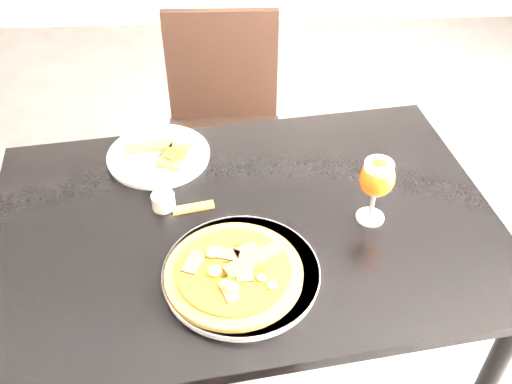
{
  "coord_description": "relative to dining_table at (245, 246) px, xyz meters",
  "views": [
    {
      "loc": [
        0.13,
        -0.68,
        1.7
      ],
      "look_at": [
        0.18,
        0.3,
        0.83
      ],
      "focal_mm": 40.0,
      "sensor_mm": 36.0,
      "label": 1
    }
  ],
  "objects": [
    {
      "name": "plate_main",
      "position": [
        -0.01,
        -0.17,
        0.1
      ],
      "size": [
        0.43,
        0.43,
        0.02
      ],
      "primitive_type": "cylinder",
      "rotation": [
        0.0,
        0.0,
        0.34
      ],
      "color": "white",
      "rests_on": "dining_table"
    },
    {
      "name": "dining_table",
      "position": [
        0.0,
        0.0,
        0.0
      ],
      "size": [
        1.3,
        0.95,
        0.75
      ],
      "rotation": [
        0.0,
        0.0,
        0.13
      ],
      "color": "black",
      "rests_on": "ground"
    },
    {
      "name": "loose_crust",
      "position": [
        -0.12,
        0.04,
        0.09
      ],
      "size": [
        0.1,
        0.04,
        0.01
      ],
      "primitive_type": "cube",
      "rotation": [
        0.0,
        0.0,
        0.21
      ],
      "color": "#9B6525",
      "rests_on": "dining_table"
    },
    {
      "name": "sauce_cup",
      "position": [
        -0.2,
        0.06,
        0.11
      ],
      "size": [
        0.06,
        0.06,
        0.04
      ],
      "color": "silver",
      "rests_on": "dining_table"
    },
    {
      "name": "crust_scraps",
      "position": [
        -0.2,
        0.25,
        0.11
      ],
      "size": [
        0.18,
        0.12,
        0.01
      ],
      "rotation": [
        0.0,
        0.0,
        0.54
      ],
      "color": "#9B6525",
      "rests_on": "plate_second"
    },
    {
      "name": "plate_second",
      "position": [
        -0.22,
        0.25,
        0.1
      ],
      "size": [
        0.33,
        0.33,
        0.01
      ],
      "primitive_type": "cylinder",
      "rotation": [
        0.0,
        0.0,
        0.23
      ],
      "color": "white",
      "rests_on": "dining_table"
    },
    {
      "name": "pizza",
      "position": [
        -0.03,
        -0.18,
        0.12
      ],
      "size": [
        0.29,
        0.29,
        0.03
      ],
      "rotation": [
        0.0,
        0.0,
        0.24
      ],
      "color": "#9B6525",
      "rests_on": "plate_main"
    },
    {
      "name": "beer_glass",
      "position": [
        0.3,
        -0.01,
        0.21
      ],
      "size": [
        0.08,
        0.08,
        0.17
      ],
      "color": "#B4B9BD",
      "rests_on": "dining_table"
    },
    {
      "name": "chair_far",
      "position": [
        -0.05,
        0.73,
        -0.16
      ],
      "size": [
        0.42,
        0.42,
        0.9
      ],
      "rotation": [
        0.0,
        0.0,
        -0.02
      ],
      "color": "black",
      "rests_on": "ground"
    }
  ]
}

